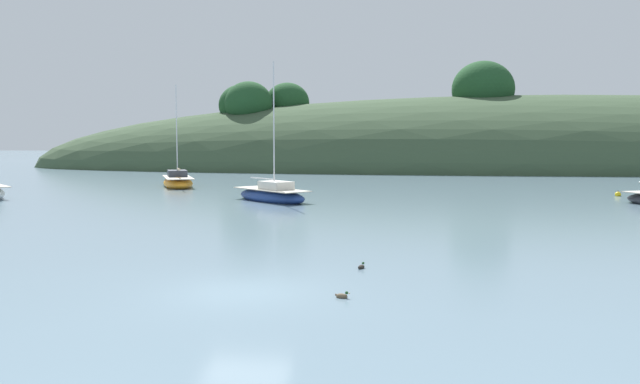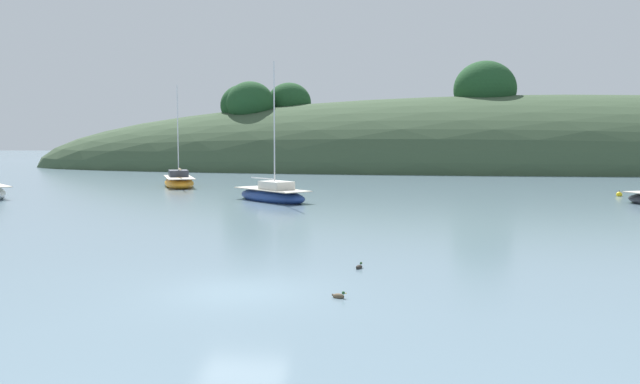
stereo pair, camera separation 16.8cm
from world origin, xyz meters
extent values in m
plane|color=slate|center=(0.00, 0.00, 0.00)|extent=(400.00, 400.00, 0.00)
ellipsoid|color=#384C33|center=(25.00, 76.76, 0.00)|extent=(150.00, 36.00, 20.86)
ellipsoid|color=#1E4723|center=(16.98, 74.88, 11.17)|extent=(8.65, 7.86, 7.86)
ellipsoid|color=#1E4723|center=(-10.85, 76.10, 9.54)|extent=(6.44, 5.85, 5.85)
ellipsoid|color=#1E4723|center=(-15.73, 72.07, 9.28)|extent=(6.74, 6.13, 6.13)
ellipsoid|color=#1E4723|center=(-17.28, 74.29, 9.12)|extent=(6.57, 5.98, 5.98)
ellipsoid|color=orange|center=(-14.92, 38.57, 0.33)|extent=(5.24, 7.81, 1.19)
cube|color=beige|center=(-14.92, 38.57, 0.86)|extent=(4.82, 7.19, 0.06)
cube|color=#333842|center=(-15.15, 39.12, 1.17)|extent=(2.44, 2.83, 0.62)
cylinder|color=silver|center=(-15.07, 38.92, 5.01)|extent=(0.09, 0.09, 8.29)
cylinder|color=silver|center=(-14.45, 37.48, 1.60)|extent=(1.29, 2.89, 0.07)
ellipsoid|color=tan|center=(-14.45, 37.48, 1.65)|extent=(1.36, 2.83, 0.20)
ellipsoid|color=navy|center=(-4.11, 26.41, 0.31)|extent=(6.67, 6.65, 1.13)
cube|color=beige|center=(-4.11, 26.41, 0.82)|extent=(6.14, 6.12, 0.06)
cube|color=silver|center=(-3.71, 26.01, 1.11)|extent=(2.69, 2.69, 0.59)
cylinder|color=silver|center=(-3.86, 26.16, 5.21)|extent=(0.09, 0.09, 8.79)
cylinder|color=silver|center=(-4.91, 27.20, 1.53)|extent=(2.14, 2.13, 0.07)
sphere|color=yellow|center=(21.34, 33.00, 0.12)|extent=(0.44, 0.44, 0.44)
cylinder|color=black|center=(21.34, 33.00, 0.39)|extent=(0.04, 0.04, 0.10)
ellipsoid|color=#2D2823|center=(3.16, 3.64, 0.04)|extent=(0.30, 0.38, 0.16)
sphere|color=#1E4723|center=(3.22, 3.77, 0.16)|extent=(0.09, 0.09, 0.09)
cone|color=gold|center=(3.24, 3.83, 0.15)|extent=(0.05, 0.06, 0.04)
cone|color=#2D2823|center=(3.10, 3.50, 0.08)|extent=(0.09, 0.10, 0.08)
ellipsoid|color=brown|center=(2.80, -0.44, 0.04)|extent=(0.38, 0.28, 0.16)
sphere|color=#1E4723|center=(2.94, -0.49, 0.16)|extent=(0.09, 0.09, 0.09)
cone|color=gold|center=(3.00, -0.51, 0.15)|extent=(0.05, 0.05, 0.04)
cone|color=brown|center=(2.66, -0.39, 0.08)|extent=(0.09, 0.09, 0.08)
camera|label=1|loc=(4.07, -17.82, 4.38)|focal=36.23mm
camera|label=2|loc=(4.24, -17.80, 4.38)|focal=36.23mm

